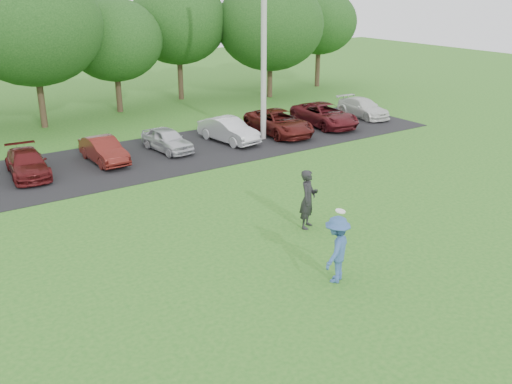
{
  "coord_description": "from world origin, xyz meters",
  "views": [
    {
      "loc": [
        -9.78,
        -10.84,
        7.81
      ],
      "look_at": [
        0.0,
        3.5,
        1.3
      ],
      "focal_mm": 40.0,
      "sensor_mm": 36.0,
      "label": 1
    }
  ],
  "objects": [
    {
      "name": "ground",
      "position": [
        0.0,
        0.0,
        0.0
      ],
      "size": [
        100.0,
        100.0,
        0.0
      ],
      "primitive_type": "plane",
      "color": "#26671D",
      "rests_on": "ground"
    },
    {
      "name": "frisbee_player",
      "position": [
        -0.15,
        -0.6,
        0.95
      ],
      "size": [
        1.41,
        1.22,
        2.15
      ],
      "color": "#345794",
      "rests_on": "ground"
    },
    {
      "name": "tree_row",
      "position": [
        1.51,
        22.76,
        4.91
      ],
      "size": [
        42.39,
        9.85,
        8.64
      ],
      "color": "#38281C",
      "rests_on": "ground"
    },
    {
      "name": "parked_cars",
      "position": [
        2.08,
        13.17,
        0.62
      ],
      "size": [
        30.64,
        4.63,
        1.26
      ],
      "color": "slate",
      "rests_on": "parking_lot"
    },
    {
      "name": "camera_bystander",
      "position": [
        1.48,
        2.64,
        1.0
      ],
      "size": [
        0.88,
        0.81,
        2.01
      ],
      "color": "black",
      "rests_on": "ground"
    },
    {
      "name": "utility_pole",
      "position": [
        6.69,
        12.64,
        5.28
      ],
      "size": [
        0.28,
        0.28,
        10.56
      ],
      "primitive_type": "cylinder",
      "color": "#A9A9A3",
      "rests_on": "ground"
    },
    {
      "name": "parking_lot",
      "position": [
        0.0,
        13.0,
        0.01
      ],
      "size": [
        32.0,
        6.5,
        0.03
      ],
      "primitive_type": "cube",
      "color": "black",
      "rests_on": "ground"
    }
  ]
}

